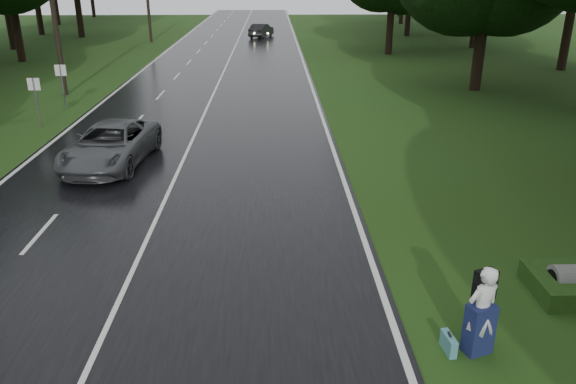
% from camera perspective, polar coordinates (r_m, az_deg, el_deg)
% --- Properties ---
extents(ground, '(160.00, 160.00, 0.00)m').
position_cam_1_polar(ground, '(14.20, -15.37, -7.59)').
color(ground, '#203F12').
rests_on(ground, ground).
extents(road, '(12.00, 140.00, 0.04)m').
position_cam_1_polar(road, '(32.88, -7.61, 9.74)').
color(road, black).
rests_on(road, ground).
extents(lane_center, '(0.12, 140.00, 0.01)m').
position_cam_1_polar(lane_center, '(32.88, -7.61, 9.78)').
color(lane_center, silver).
rests_on(lane_center, road).
extents(grey_car, '(3.00, 5.59, 1.49)m').
position_cam_1_polar(grey_car, '(21.55, -17.55, 4.61)').
color(grey_car, '#4A4C4F').
rests_on(grey_car, road).
extents(far_car, '(2.65, 4.43, 1.38)m').
position_cam_1_polar(far_car, '(61.05, -2.73, 16.08)').
color(far_car, black).
rests_on(far_car, road).
extents(hitchhiker, '(0.78, 0.75, 1.82)m').
position_cam_1_polar(hitchhiker, '(11.20, 19.05, -11.54)').
color(hitchhiker, silver).
rests_on(hitchhiker, ground).
extents(suitcase, '(0.21, 0.52, 0.36)m').
position_cam_1_polar(suitcase, '(11.40, 15.99, -14.57)').
color(suitcase, teal).
rests_on(suitcase, ground).
extents(utility_pole_mid, '(1.80, 0.28, 9.77)m').
position_cam_1_polar(utility_pole_mid, '(35.16, -21.63, 9.17)').
color(utility_pole_mid, black).
rests_on(utility_pole_mid, ground).
extents(utility_pole_far, '(1.80, 0.28, 10.30)m').
position_cam_1_polar(utility_pole_far, '(58.82, -13.71, 14.58)').
color(utility_pole_far, black).
rests_on(utility_pole_far, ground).
extents(road_sign_a, '(0.54, 0.10, 2.26)m').
position_cam_1_polar(road_sign_a, '(28.16, -23.79, 6.00)').
color(road_sign_a, white).
rests_on(road_sign_a, ground).
extents(road_sign_b, '(0.55, 0.10, 2.30)m').
position_cam_1_polar(road_sign_b, '(31.25, -21.58, 7.75)').
color(road_sign_b, white).
rests_on(road_sign_b, ground).
extents(tree_left_e, '(9.20, 9.20, 14.37)m').
position_cam_1_polar(tree_left_e, '(49.48, -25.36, 11.89)').
color(tree_left_e, black).
rests_on(tree_left_e, ground).
extents(tree_left_f, '(10.98, 10.98, 17.16)m').
position_cam_1_polar(tree_left_f, '(65.01, -20.18, 14.53)').
color(tree_left_f, black).
rests_on(tree_left_f, ground).
extents(tree_right_d, '(7.82, 7.82, 12.22)m').
position_cam_1_polar(tree_right_d, '(35.92, 18.41, 9.82)').
color(tree_right_d, black).
rests_on(tree_right_d, ground).
extents(tree_right_e, '(8.01, 8.01, 12.51)m').
position_cam_1_polar(tree_right_e, '(49.66, 10.14, 13.62)').
color(tree_right_e, black).
rests_on(tree_right_e, ground).
extents(tree_right_f, '(10.54, 10.54, 16.47)m').
position_cam_1_polar(tree_right_f, '(63.79, 11.95, 15.24)').
color(tree_right_f, black).
rests_on(tree_right_f, ground).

